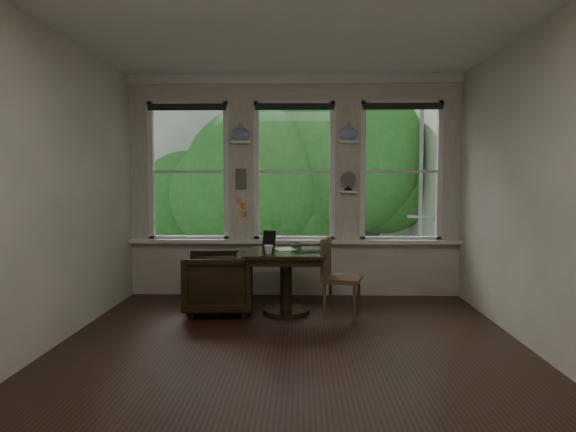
{
  "coord_description": "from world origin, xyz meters",
  "views": [
    {
      "loc": [
        0.1,
        -4.8,
        1.58
      ],
      "look_at": [
        -0.05,
        0.9,
        1.19
      ],
      "focal_mm": 32.0,
      "sensor_mm": 36.0,
      "label": 1
    }
  ],
  "objects_px": {
    "table": "(286,282)",
    "mug": "(268,249)",
    "laptop": "(310,251)",
    "armchair_left": "(218,283)",
    "side_chair_right": "(342,278)"
  },
  "relations": [
    {
      "from": "table",
      "to": "mug",
      "type": "distance_m",
      "value": 0.52
    },
    {
      "from": "laptop",
      "to": "armchair_left",
      "type": "bearing_deg",
      "value": 170.27
    },
    {
      "from": "table",
      "to": "laptop",
      "type": "relative_size",
      "value": 2.71
    },
    {
      "from": "armchair_left",
      "to": "mug",
      "type": "xyz_separation_m",
      "value": [
        0.62,
        -0.25,
        0.43
      ]
    },
    {
      "from": "table",
      "to": "armchair_left",
      "type": "distance_m",
      "value": 0.81
    },
    {
      "from": "table",
      "to": "laptop",
      "type": "distance_m",
      "value": 0.49
    },
    {
      "from": "side_chair_right",
      "to": "mug",
      "type": "xyz_separation_m",
      "value": [
        -0.84,
        -0.08,
        0.34
      ]
    },
    {
      "from": "armchair_left",
      "to": "table",
      "type": "bearing_deg",
      "value": 84.85
    },
    {
      "from": "table",
      "to": "side_chair_right",
      "type": "xyz_separation_m",
      "value": [
        0.65,
        -0.16,
        0.09
      ]
    },
    {
      "from": "table",
      "to": "laptop",
      "type": "bearing_deg",
      "value": -20.3
    },
    {
      "from": "armchair_left",
      "to": "side_chair_right",
      "type": "distance_m",
      "value": 1.47
    },
    {
      "from": "side_chair_right",
      "to": "laptop",
      "type": "height_order",
      "value": "side_chair_right"
    },
    {
      "from": "table",
      "to": "armchair_left",
      "type": "xyz_separation_m",
      "value": [
        -0.81,
        0.02,
        -0.01
      ]
    },
    {
      "from": "table",
      "to": "armchair_left",
      "type": "relative_size",
      "value": 1.12
    },
    {
      "from": "armchair_left",
      "to": "side_chair_right",
      "type": "height_order",
      "value": "side_chair_right"
    }
  ]
}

